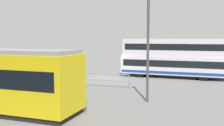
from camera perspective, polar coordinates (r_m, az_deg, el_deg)
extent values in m
plane|color=slate|center=(25.01, -0.94, -3.38)|extent=(160.00, 160.00, 0.00)
cube|color=silver|center=(26.18, 13.46, -0.42)|extent=(10.29, 2.93, 1.76)
cube|color=silver|center=(26.07, 13.54, 3.31)|extent=(9.98, 2.82, 1.64)
cube|color=black|center=(26.16, 13.47, 0.04)|extent=(9.78, 2.94, 0.64)
cube|color=black|center=(26.06, 13.55, 3.49)|extent=(9.47, 2.83, 0.60)
cube|color=#193FA5|center=(26.25, 13.43, -1.79)|extent=(10.09, 2.96, 0.24)
cube|color=#B2B2B7|center=(26.05, 13.59, 5.22)|extent=(9.98, 2.82, 0.10)
cylinder|color=black|center=(26.83, 6.71, -1.73)|extent=(1.10, 2.50, 1.00)
cylinder|color=black|center=(26.07, 19.55, -2.22)|extent=(1.10, 2.50, 1.00)
cylinder|color=black|center=(21.50, -17.14, -3.91)|extent=(0.14, 0.14, 0.86)
cylinder|color=black|center=(21.64, -16.69, -3.84)|extent=(0.14, 0.14, 0.86)
cylinder|color=navy|center=(21.47, -16.97, -1.88)|extent=(0.39, 0.39, 0.66)
sphere|color=#8C6647|center=(21.42, -17.00, -0.69)|extent=(0.23, 0.23, 0.23)
cylinder|color=black|center=(18.22, -12.02, -5.48)|extent=(0.14, 0.14, 0.84)
cylinder|color=black|center=(18.35, -12.56, -5.41)|extent=(0.14, 0.14, 0.84)
cylinder|color=black|center=(18.16, -12.34, -3.14)|extent=(0.37, 0.37, 0.65)
sphere|color=beige|center=(18.10, -12.37, -1.77)|extent=(0.23, 0.23, 0.23)
cube|color=gray|center=(21.01, -7.28, -2.22)|extent=(8.16, 0.69, 0.06)
cube|color=gray|center=(21.08, -7.26, -3.57)|extent=(8.16, 0.69, 0.06)
cylinder|color=gray|center=(20.00, 3.77, -4.10)|extent=(0.07, 0.07, 1.05)
cylinder|color=gray|center=(21.08, -7.26, -3.63)|extent=(0.07, 0.07, 1.05)
cylinder|color=gray|center=(22.86, -16.89, -3.12)|extent=(0.07, 0.07, 1.05)
cylinder|color=slate|center=(24.35, -17.38, -0.90)|extent=(0.10, 0.10, 2.50)
cube|color=#1999D8|center=(24.25, -17.51, 1.11)|extent=(1.10, 0.29, 0.58)
cylinder|color=#4C4C51|center=(15.60, 7.89, 3.97)|extent=(0.16, 0.16, 6.89)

